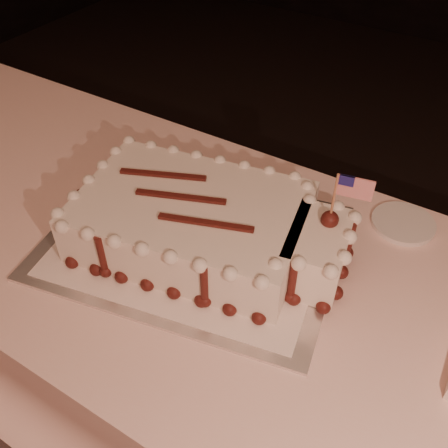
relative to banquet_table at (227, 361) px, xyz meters
The scene contains 5 objects.
banquet_table is the anchor object (origin of this frame).
cake_board 0.39m from the banquet_table, behind, with size 0.62×0.47×0.01m, color silver.
doily 0.40m from the banquet_table, behind, with size 0.56×0.42×0.00m, color white.
sheet_cake 0.45m from the banquet_table, 165.38° to the left, with size 0.61×0.41×0.23m.
side_plate 0.57m from the banquet_table, 48.29° to the left, with size 0.14×0.14×0.01m, color silver.
Camera 1 is at (0.38, -0.02, 1.52)m, focal length 40.00 mm.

